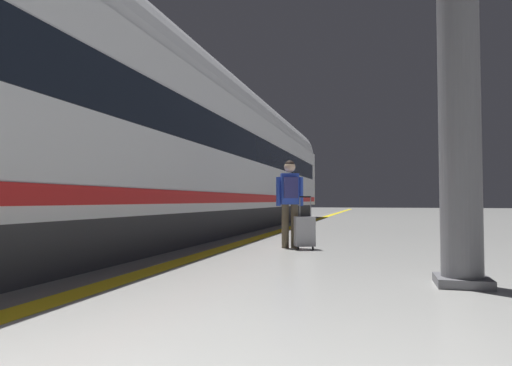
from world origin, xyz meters
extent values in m
cube|color=yellow|center=(-0.86, 10.00, 0.00)|extent=(0.36, 80.00, 0.01)
cube|color=slate|center=(-1.17, 10.00, 0.00)|extent=(0.57, 80.00, 0.01)
cube|color=#38383D|center=(-2.92, 9.81, 0.35)|extent=(2.67, 31.34, 0.70)
cube|color=silver|center=(-2.92, 9.81, 2.15)|extent=(2.90, 32.64, 2.90)
cylinder|color=silver|center=(-2.92, 9.81, 3.55)|extent=(2.84, 31.99, 2.84)
cube|color=black|center=(-2.92, 9.81, 2.50)|extent=(2.93, 30.68, 0.80)
cube|color=red|center=(-2.92, 9.81, 1.00)|extent=(2.94, 31.99, 0.24)
cube|color=gray|center=(-4.38, 14.70, 1.90)|extent=(0.02, 0.90, 2.00)
cylinder|color=brown|center=(0.29, 9.19, 0.43)|extent=(0.14, 0.14, 0.86)
cylinder|color=brown|center=(0.46, 9.25, 0.43)|extent=(0.14, 0.14, 0.86)
cube|color=blue|center=(0.38, 9.22, 1.16)|extent=(0.40, 0.31, 0.61)
cylinder|color=blue|center=(0.16, 9.16, 1.11)|extent=(0.09, 0.09, 0.57)
cylinder|color=blue|center=(0.58, 9.30, 1.11)|extent=(0.09, 0.09, 0.57)
sphere|color=beige|center=(0.38, 9.22, 1.60)|extent=(0.22, 0.22, 0.22)
sphere|color=black|center=(0.38, 9.22, 1.63)|extent=(0.21, 0.21, 0.21)
cube|color=navy|center=(0.43, 9.08, 1.19)|extent=(0.30, 0.22, 0.41)
cube|color=#9E9EA3|center=(0.70, 9.06, 0.34)|extent=(0.44, 0.35, 0.57)
cube|color=#9E9EA3|center=(0.65, 9.17, 0.27)|extent=(0.29, 0.14, 0.31)
cylinder|color=black|center=(0.59, 8.94, 0.03)|extent=(0.04, 0.06, 0.06)
cylinder|color=black|center=(0.85, 9.05, 0.03)|extent=(0.04, 0.06, 0.06)
cylinder|color=gray|center=(0.62, 8.97, 0.82)|extent=(0.02, 0.02, 0.38)
cylinder|color=gray|center=(0.81, 9.05, 0.82)|extent=(0.02, 0.02, 0.38)
cube|color=black|center=(0.72, 9.01, 1.01)|extent=(0.21, 0.11, 0.02)
cylinder|color=slate|center=(2.95, 5.92, 1.80)|extent=(0.44, 0.44, 3.60)
cube|color=slate|center=(2.95, 5.92, 0.05)|extent=(0.56, 0.56, 0.10)
camera|label=1|loc=(2.07, 0.60, 0.94)|focal=31.04mm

